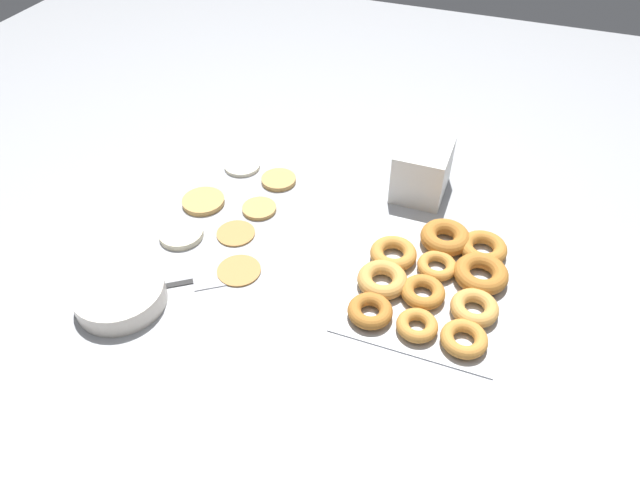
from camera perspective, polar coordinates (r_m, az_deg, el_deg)
ground_plane at (r=1.31m, az=-4.89°, el=0.26°), size 3.00×3.00×0.00m
pancake_0 at (r=1.38m, az=-6.10°, el=3.14°), size 0.08×0.08×0.01m
pancake_1 at (r=1.34m, az=-13.70°, el=0.58°), size 0.10×0.10×0.01m
pancake_2 at (r=1.43m, az=-11.59°, el=3.80°), size 0.10×0.10×0.01m
pancake_3 at (r=1.24m, az=-8.11°, el=-2.98°), size 0.09×0.09×0.01m
pancake_4 at (r=1.47m, az=-4.16°, el=6.02°), size 0.09×0.09×0.01m
pancake_5 at (r=1.53m, az=-7.78°, el=7.36°), size 0.09×0.09×0.01m
pancake_6 at (r=1.33m, az=-8.42°, el=0.73°), size 0.09×0.09×0.01m
donut_tray at (r=1.22m, az=11.50°, el=-3.73°), size 0.38×0.32×0.04m
batter_bowl at (r=1.22m, az=-19.37°, el=-5.20°), size 0.18×0.18×0.05m
container_stack at (r=1.42m, az=10.18°, el=6.95°), size 0.15×0.12×0.13m
spatula at (r=1.23m, az=-11.07°, el=-3.74°), size 0.20×0.26×0.01m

